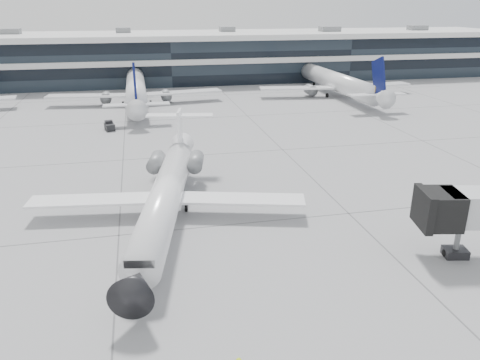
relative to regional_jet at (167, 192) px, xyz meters
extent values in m
plane|color=gray|center=(5.83, -2.70, -2.36)|extent=(220.00, 220.00, 0.00)
cube|color=black|center=(5.83, 79.30, 2.64)|extent=(170.00, 22.00, 10.00)
cylinder|color=white|center=(-0.17, -0.85, -0.07)|extent=(7.27, 23.92, 2.68)
cone|color=black|center=(-2.76, -13.92, -0.07)|extent=(3.17, 3.25, 2.68)
cone|color=white|center=(2.46, 12.41, 0.23)|extent=(3.12, 3.62, 2.55)
cube|color=white|center=(-6.31, 1.38, -0.77)|extent=(11.17, 3.94, 0.22)
cube|color=white|center=(6.36, -1.13, -0.77)|extent=(11.23, 5.36, 0.22)
cylinder|color=slate|center=(-0.53, 7.53, 0.32)|extent=(2.12, 3.61, 1.49)
cylinder|color=slate|center=(3.37, 6.76, 0.32)|extent=(2.12, 3.61, 1.49)
cube|color=white|center=(2.35, 11.83, 2.31)|extent=(0.78, 2.59, 4.47)
cube|color=white|center=(2.42, 12.22, 3.90)|extent=(7.33, 2.95, 0.16)
cylinder|color=black|center=(-2.01, -10.11, -2.08)|extent=(0.28, 0.58, 0.56)
cylinder|color=black|center=(-1.24, 1.39, -2.04)|extent=(0.36, 0.67, 0.64)
cylinder|color=black|center=(1.68, 0.81, -2.04)|extent=(0.36, 0.67, 0.64)
cube|color=black|center=(18.74, -11.13, 1.51)|extent=(2.94, 3.37, 2.58)
cylinder|color=slate|center=(20.28, -11.45, -1.07)|extent=(0.41, 0.41, 2.58)
cube|color=black|center=(20.28, -11.45, -2.04)|extent=(1.88, 1.60, 0.64)
cone|color=#FF660D|center=(-1.12, 4.70, -2.09)|extent=(0.35, 0.35, 0.54)
cube|color=#FF660D|center=(-1.12, 4.70, -2.34)|extent=(0.46, 0.46, 0.03)
cube|color=black|center=(-6.30, 32.31, -1.83)|extent=(1.72, 2.36, 0.87)
cube|color=black|center=(-6.42, 32.78, -1.25)|extent=(1.24, 1.09, 0.48)
cylinder|color=black|center=(-7.00, 32.94, -2.15)|extent=(0.27, 0.45, 0.43)
cylinder|color=black|center=(-5.97, 33.19, -2.15)|extent=(0.27, 0.45, 0.43)
cylinder|color=black|center=(-6.64, 31.44, -2.15)|extent=(0.27, 0.45, 0.43)
cylinder|color=black|center=(-5.60, 31.69, -2.15)|extent=(0.27, 0.45, 0.43)
camera|label=1|loc=(-1.75, -37.83, 15.15)|focal=35.00mm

